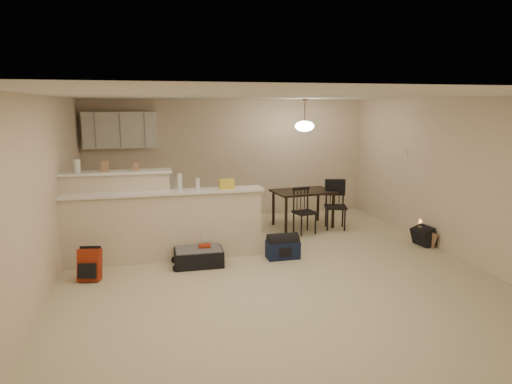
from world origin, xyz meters
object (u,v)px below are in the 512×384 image
object	(u,v)px
dining_chair_far	(336,205)
black_daypack	(424,236)
dining_table	(303,195)
red_backpack	(90,265)
suitcase	(199,258)
dining_chair_near	(305,211)
navy_duffel	(283,250)
pendant_lamp	(305,126)

from	to	relation	value
dining_chair_far	black_daypack	distance (m)	1.74
dining_chair_far	black_daypack	world-z (taller)	dining_chair_far
dining_table	red_backpack	size ratio (longest dim) A/B	2.84
red_backpack	black_daypack	distance (m)	5.41
dining_table	dining_chair_far	bearing A→B (deg)	-36.83
suitcase	dining_chair_near	bearing A→B (deg)	31.69
dining_chair_near	black_daypack	distance (m)	2.13
red_backpack	navy_duffel	size ratio (longest dim) A/B	0.86
dining_table	suitcase	bearing A→B (deg)	-149.03
suitcase	navy_duffel	world-z (taller)	navy_duffel
red_backpack	dining_chair_near	bearing A→B (deg)	33.65
dining_chair_far	navy_duffel	bearing A→B (deg)	-120.15
dining_table	navy_duffel	world-z (taller)	dining_table
pendant_lamp	red_backpack	world-z (taller)	pendant_lamp
dining_chair_near	dining_chair_far	xyz separation A→B (m)	(0.69, 0.16, 0.04)
dining_table	black_daypack	distance (m)	2.37
navy_duffel	black_daypack	bearing A→B (deg)	1.57
dining_chair_far	black_daypack	xyz separation A→B (m)	(1.06, -1.35, -0.31)
pendant_lamp	navy_duffel	xyz separation A→B (m)	(-0.94, -1.75, -1.85)
dining_table	dining_chair_far	xyz separation A→B (m)	(0.55, -0.32, -0.17)
dining_chair_near	dining_table	bearing A→B (deg)	63.12
suitcase	pendant_lamp	bearing A→B (deg)	38.54
suitcase	black_daypack	distance (m)	3.88
navy_duffel	red_backpack	bearing A→B (deg)	-175.10
dining_table	red_backpack	bearing A→B (deg)	-159.15
dining_table	red_backpack	xyz separation A→B (m)	(-3.79, -1.99, -0.42)
pendant_lamp	dining_chair_near	distance (m)	1.64
dining_chair_far	suitcase	bearing A→B (deg)	-136.65
dining_chair_far	suitcase	xyz separation A→B (m)	(-2.83, -1.45, -0.34)
pendant_lamp	red_backpack	bearing A→B (deg)	-152.27
suitcase	red_backpack	distance (m)	1.54
pendant_lamp	red_backpack	distance (m)	4.64
dining_table	pendant_lamp	bearing A→B (deg)	-123.45
red_backpack	navy_duffel	xyz separation A→B (m)	(2.85, 0.25, -0.08)
navy_duffel	dining_chair_far	bearing A→B (deg)	43.54
dining_table	navy_duffel	size ratio (longest dim) A/B	2.46
black_daypack	suitcase	bearing A→B (deg)	84.61
dining_chair_near	dining_chair_far	size ratio (longest dim) A/B	0.92
dining_chair_far	dining_table	bearing A→B (deg)	166.29
suitcase	navy_duffel	size ratio (longest dim) A/B	1.41
dining_chair_far	suitcase	size ratio (longest dim) A/B	1.30
dining_chair_near	dining_chair_far	distance (m)	0.71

